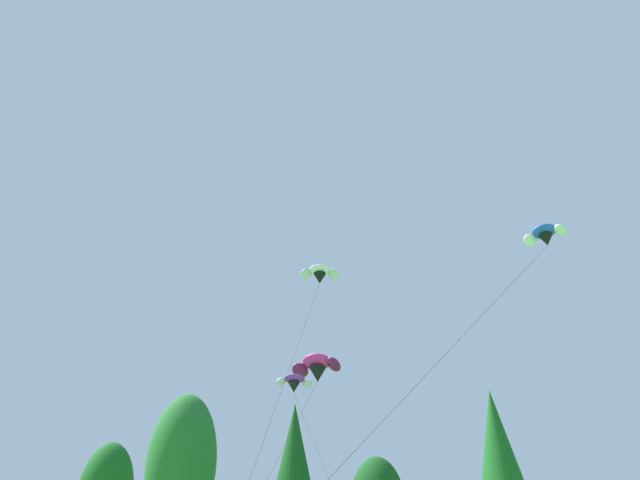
# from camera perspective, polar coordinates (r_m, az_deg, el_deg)

# --- Properties ---
(treeline_tree_b) EXTENTS (5.95, 5.95, 15.39)m
(treeline_tree_b) POSITION_cam_1_polar(r_m,az_deg,el_deg) (53.46, -13.83, -21.24)
(treeline_tree_b) COLOR #472D19
(treeline_tree_b) RESTS_ON ground_plane
(treeline_tree_c) EXTENTS (4.72, 4.72, 14.17)m
(treeline_tree_c) POSITION_cam_1_polar(r_m,az_deg,el_deg) (50.44, -2.67, -22.04)
(treeline_tree_c) COLOR #472D19
(treeline_tree_c) RESTS_ON ground_plane
(treeline_tree_e) EXTENTS (4.60, 4.60, 13.65)m
(treeline_tree_e) POSITION_cam_1_polar(r_m,az_deg,el_deg) (45.75, 17.69, -20.46)
(treeline_tree_e) COLOR #472D19
(treeline_tree_e) RESTS_ON ground_plane
(parafoil_kite_high_magenta) EXTENTS (6.12, 18.15, 13.37)m
(parafoil_kite_high_magenta) POSITION_cam_1_polar(r_m,az_deg,el_deg) (40.18, -0.31, -12.73)
(parafoil_kite_high_magenta) COLOR #D12893
(parafoil_kite_mid_blue_white) EXTENTS (10.58, 16.35, 16.86)m
(parafoil_kite_mid_blue_white) POSITION_cam_1_polar(r_m,az_deg,el_deg) (33.29, 21.77, 0.44)
(parafoil_kite_mid_blue_white) COLOR blue
(parafoil_kite_far_purple) EXTENTS (9.27, 10.60, 11.27)m
(parafoil_kite_far_purple) POSITION_cam_1_polar(r_m,az_deg,el_deg) (37.65, -2.63, -14.19)
(parafoil_kite_far_purple) COLOR purple
(parafoil_kite_low_white) EXTENTS (2.46, 11.49, 16.64)m
(parafoil_kite_low_white) POSITION_cam_1_polar(r_m,az_deg,el_deg) (34.72, -0.03, -3.47)
(parafoil_kite_low_white) COLOR white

